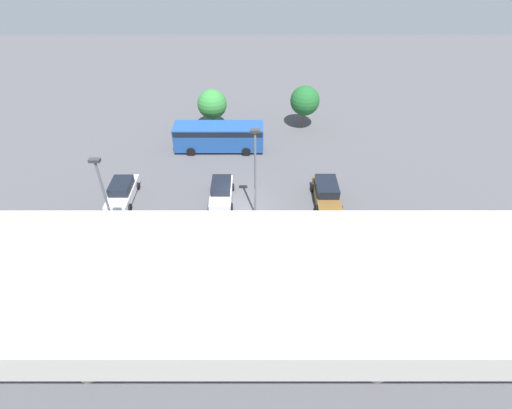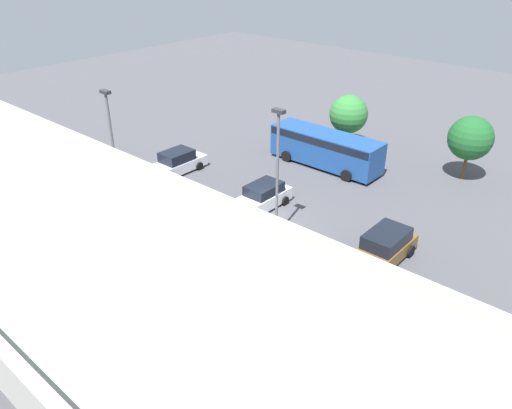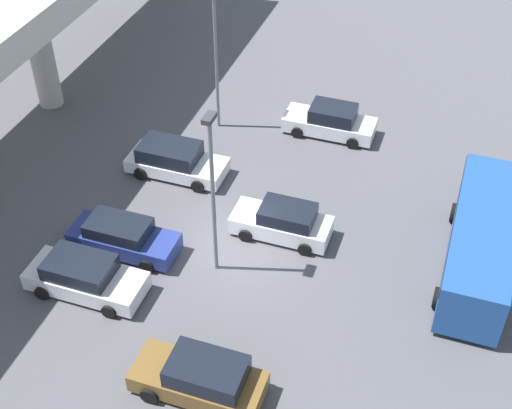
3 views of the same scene
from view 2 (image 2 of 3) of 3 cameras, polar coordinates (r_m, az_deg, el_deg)
ground_plane at (r=29.99m, az=1.02°, el=-2.42°), size 98.89×98.89×0.00m
highway_overpass at (r=19.66m, az=-25.61°, el=-0.84°), size 47.45×7.93×8.05m
parked_car_0 at (r=27.31m, az=14.35°, el=-4.83°), size 2.14×4.66×1.67m
parked_car_1 at (r=24.26m, az=0.84°, el=-8.60°), size 2.18×4.81×1.58m
parked_car_2 at (r=25.92m, az=-3.04°, el=-5.99°), size 2.00×4.67×1.52m
parked_car_3 at (r=31.61m, az=0.67°, el=0.85°), size 1.98×4.32×1.59m
parked_car_4 at (r=29.50m, az=-11.12°, el=-1.86°), size 2.24×4.77×1.58m
parked_car_5 at (r=36.98m, az=-9.10°, el=4.71°), size 2.04×4.70×1.63m
shuttle_bus at (r=37.70m, az=7.97°, el=6.57°), size 8.67×2.74×2.57m
lamp_post_near_aisle at (r=31.60m, az=-16.10°, el=7.04°), size 0.70×0.35×7.53m
lamp_post_mid_lot at (r=26.99m, az=2.48°, el=4.55°), size 0.70×0.35×7.56m
tree_front_left at (r=37.66m, az=23.32°, el=6.97°), size 3.06×3.06×4.62m
tree_front_centre at (r=41.43m, az=10.54°, el=10.10°), size 3.08×3.08×4.26m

